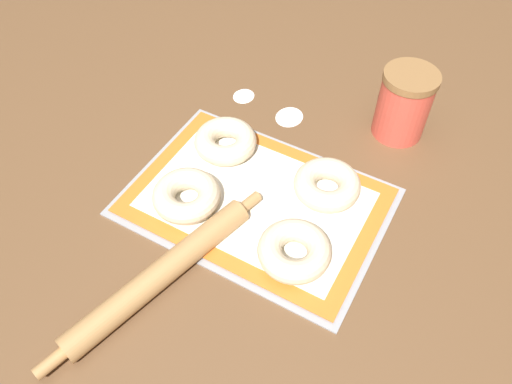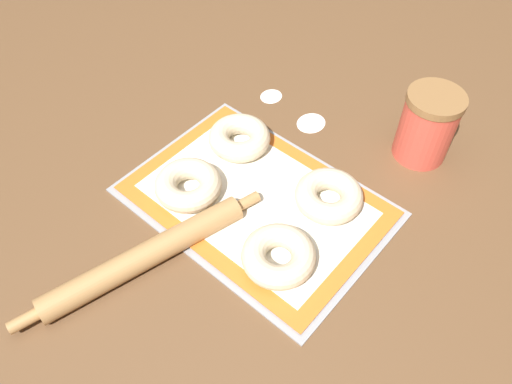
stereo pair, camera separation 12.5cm
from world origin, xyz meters
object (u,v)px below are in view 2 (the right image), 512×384
object	(u,v)px
baking_tray	(256,201)
bagel_back_right	(329,196)
bagel_front_right	(279,256)
rolling_pin	(145,256)
flour_canister	(427,126)
bagel_back_left	(239,138)
bagel_front_left	(188,185)

from	to	relation	value
baking_tray	bagel_back_right	size ratio (longest dim) A/B	3.77
bagel_front_right	bagel_back_right	xyz separation A→B (m)	(-0.01, 0.17, 0.00)
rolling_pin	bagel_back_right	bearing A→B (deg)	61.97
baking_tray	flour_canister	size ratio (longest dim) A/B	3.20
bagel_front_right	bagel_back_right	world-z (taller)	same
baking_tray	bagel_back_left	distance (m)	0.16
bagel_front_left	bagel_front_right	world-z (taller)	same
bagel_front_left	flour_canister	world-z (taller)	flour_canister
bagel_front_right	bagel_front_left	bearing A→B (deg)	177.54
bagel_front_left	bagel_front_right	xyz separation A→B (m)	(0.24, -0.01, 0.00)
bagel_back_left	baking_tray	bearing A→B (deg)	-35.80
baking_tray	bagel_back_left	size ratio (longest dim) A/B	3.77
flour_canister	baking_tray	bearing A→B (deg)	-117.50
bagel_back_left	bagel_back_right	size ratio (longest dim) A/B	1.00
bagel_front_left	bagel_back_left	distance (m)	0.17
bagel_front_right	rolling_pin	distance (m)	0.24
bagel_front_right	rolling_pin	size ratio (longest dim) A/B	0.28
baking_tray	bagel_back_left	bearing A→B (deg)	144.20
baking_tray	bagel_back_left	world-z (taller)	bagel_back_left
bagel_front_left	bagel_back_right	world-z (taller)	same
flour_canister	bagel_front_right	bearing A→B (deg)	-96.67
bagel_front_right	rolling_pin	world-z (taller)	bagel_front_right
bagel_back_right	bagel_front_right	bearing A→B (deg)	-85.73
bagel_back_right	bagel_front_left	bearing A→B (deg)	-144.88
flour_canister	bagel_back_left	bearing A→B (deg)	-140.75
bagel_back_right	rolling_pin	size ratio (longest dim) A/B	0.28
bagel_front_left	flour_canister	distance (m)	0.50
bagel_back_left	flour_canister	size ratio (longest dim) A/B	0.85
baking_tray	rolling_pin	distance (m)	0.24
flour_canister	rolling_pin	distance (m)	0.62
bagel_back_right	rolling_pin	world-z (taller)	bagel_back_right
bagel_front_left	rolling_pin	bearing A→B (deg)	-71.05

